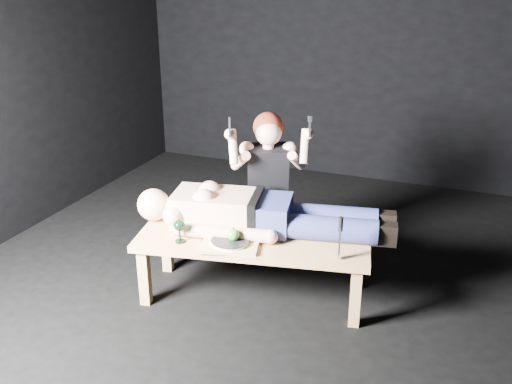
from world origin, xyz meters
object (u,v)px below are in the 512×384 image
at_px(table, 253,266).
at_px(serving_tray, 230,244).
at_px(goblet, 180,231).
at_px(carving_knife, 340,238).
at_px(kneeling_woman, 267,185).
at_px(lying_man, 264,209).

bearing_deg(table, serving_tray, -126.51).
height_order(table, goblet, goblet).
xyz_separation_m(serving_tray, carving_knife, (0.69, 0.09, 0.13)).
bearing_deg(serving_tray, carving_knife, 7.24).
xyz_separation_m(kneeling_woman, goblet, (-0.31, -0.80, -0.08)).
bearing_deg(carving_knife, goblet, 177.47).
height_order(lying_man, kneeling_woman, kneeling_woman).
relative_size(kneeling_woman, serving_tray, 3.34).
xyz_separation_m(kneeling_woman, carving_knife, (0.71, -0.64, -0.02)).
xyz_separation_m(serving_tray, goblet, (-0.33, -0.07, 0.07)).
bearing_deg(carving_knife, table, 159.87).
bearing_deg(goblet, lying_man, 41.49).
xyz_separation_m(table, kneeling_woman, (-0.11, 0.55, 0.38)).
xyz_separation_m(goblet, carving_knife, (1.02, 0.16, 0.06)).
bearing_deg(lying_man, kneeling_woman, 96.62).
distance_m(serving_tray, goblet, 0.34).
distance_m(goblet, carving_knife, 1.03).
relative_size(table, carving_knife, 5.46).
height_order(goblet, carving_knife, carving_knife).
xyz_separation_m(lying_man, carving_knife, (0.58, -0.23, -0.00)).
bearing_deg(kneeling_woman, serving_tray, -110.90).
distance_m(lying_man, goblet, 0.59).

